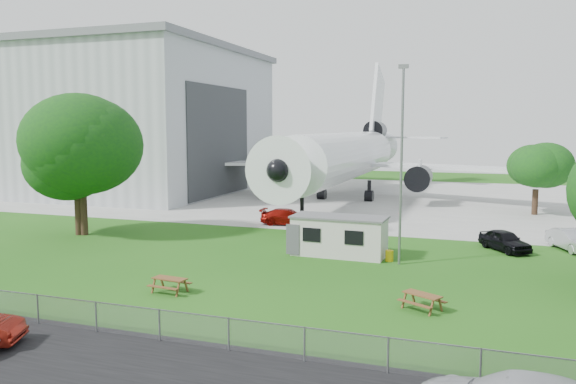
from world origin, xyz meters
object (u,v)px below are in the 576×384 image
(site_cabin, at_px, (339,236))
(picnic_west, at_px, (170,292))
(airliner, at_px, (347,154))
(hangar, at_px, (90,120))
(picnic_east, at_px, (422,310))

(site_cabin, relative_size, picnic_west, 3.77)
(airliner, distance_m, site_cabin, 29.39)
(hangar, height_order, airliner, hangar)
(airliner, relative_size, picnic_west, 26.52)
(hangar, xyz_separation_m, picnic_east, (48.39, -38.19, -9.41))
(picnic_east, bearing_deg, picnic_west, -144.35)
(hangar, distance_m, picnic_east, 62.36)
(picnic_west, height_order, picnic_east, same)
(airliner, height_order, site_cabin, airliner)
(picnic_west, distance_m, picnic_east, 12.57)
(hangar, relative_size, picnic_west, 23.89)
(airliner, bearing_deg, site_cabin, -77.86)
(airliner, distance_m, picnic_west, 39.81)
(site_cabin, bearing_deg, airliner, 102.14)
(hangar, xyz_separation_m, site_cabin, (42.09, -28.61, -8.09))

